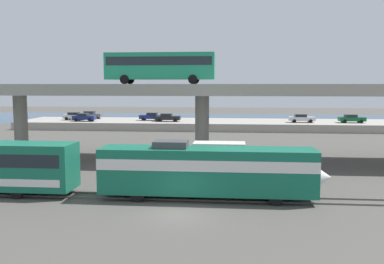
{
  "coord_description": "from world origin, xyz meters",
  "views": [
    {
      "loc": [
        3.45,
        -26.57,
        8.17
      ],
      "look_at": [
        -1.27,
        21.86,
        2.87
      ],
      "focal_mm": 40.79,
      "sensor_mm": 36.0,
      "label": 1
    }
  ],
  "objects_px": {
    "transit_bus_on_overpass": "(160,65)",
    "parked_car_5": "(74,116)",
    "parked_car_0": "(302,118)",
    "service_truck_west": "(229,158)",
    "parked_car_3": "(151,116)",
    "parked_car_1": "(84,117)",
    "parked_car_4": "(168,117)",
    "parked_car_2": "(90,115)",
    "train_locomotive": "(218,169)",
    "parked_car_6": "(352,118)"
  },
  "relations": [
    {
      "from": "parked_car_4",
      "to": "parked_car_5",
      "type": "relative_size",
      "value": 1.09
    },
    {
      "from": "parked_car_0",
      "to": "parked_car_5",
      "type": "xyz_separation_m",
      "value": [
        -42.54,
        1.4,
        -0.0
      ]
    },
    {
      "from": "parked_car_1",
      "to": "parked_car_5",
      "type": "xyz_separation_m",
      "value": [
        -2.81,
        2.55,
        -0.0
      ]
    },
    {
      "from": "service_truck_west",
      "to": "parked_car_1",
      "type": "relative_size",
      "value": 1.65
    },
    {
      "from": "train_locomotive",
      "to": "transit_bus_on_overpass",
      "type": "xyz_separation_m",
      "value": [
        -7.03,
        17.27,
        8.1
      ]
    },
    {
      "from": "service_truck_west",
      "to": "parked_car_5",
      "type": "distance_m",
      "value": 51.86
    },
    {
      "from": "parked_car_2",
      "to": "parked_car_4",
      "type": "height_order",
      "value": "same"
    },
    {
      "from": "parked_car_1",
      "to": "parked_car_3",
      "type": "distance_m",
      "value": 12.43
    },
    {
      "from": "parked_car_5",
      "to": "service_truck_west",
      "type": "bearing_deg",
      "value": -54.51
    },
    {
      "from": "parked_car_2",
      "to": "parked_car_3",
      "type": "xyz_separation_m",
      "value": [
        12.91,
        -3.08,
        -0.0
      ]
    },
    {
      "from": "parked_car_3",
      "to": "parked_car_5",
      "type": "xyz_separation_m",
      "value": [
        -14.83,
        -0.58,
        -0.0
      ]
    },
    {
      "from": "parked_car_1",
      "to": "parked_car_3",
      "type": "height_order",
      "value": "same"
    },
    {
      "from": "train_locomotive",
      "to": "transit_bus_on_overpass",
      "type": "distance_m",
      "value": 20.33
    },
    {
      "from": "parked_car_0",
      "to": "parked_car_2",
      "type": "height_order",
      "value": "same"
    },
    {
      "from": "parked_car_1",
      "to": "train_locomotive",
      "type": "bearing_deg",
      "value": -60.83
    },
    {
      "from": "service_truck_west",
      "to": "parked_car_3",
      "type": "height_order",
      "value": "service_truck_west"
    },
    {
      "from": "parked_car_6",
      "to": "parked_car_2",
      "type": "bearing_deg",
      "value": 174.44
    },
    {
      "from": "transit_bus_on_overpass",
      "to": "parked_car_5",
      "type": "relative_size",
      "value": 2.83
    },
    {
      "from": "parked_car_0",
      "to": "parked_car_5",
      "type": "height_order",
      "value": "same"
    },
    {
      "from": "parked_car_4",
      "to": "parked_car_3",
      "type": "bearing_deg",
      "value": 147.81
    },
    {
      "from": "parked_car_0",
      "to": "parked_car_1",
      "type": "bearing_deg",
      "value": -178.35
    },
    {
      "from": "parked_car_4",
      "to": "parked_car_6",
      "type": "distance_m",
      "value": 33.02
    },
    {
      "from": "parked_car_4",
      "to": "parked_car_2",
      "type": "bearing_deg",
      "value": 162.2
    },
    {
      "from": "train_locomotive",
      "to": "parked_car_1",
      "type": "distance_m",
      "value": 54.56
    },
    {
      "from": "parked_car_6",
      "to": "transit_bus_on_overpass",
      "type": "bearing_deg",
      "value": -132.33
    },
    {
      "from": "service_truck_west",
      "to": "parked_car_1",
      "type": "bearing_deg",
      "value": 124.53
    },
    {
      "from": "parked_car_0",
      "to": "parked_car_4",
      "type": "xyz_separation_m",
      "value": [
        -24.24,
        -0.2,
        -0.0
      ]
    },
    {
      "from": "parked_car_0",
      "to": "parked_car_5",
      "type": "bearing_deg",
      "value": 178.11
    },
    {
      "from": "transit_bus_on_overpass",
      "to": "parked_car_5",
      "type": "bearing_deg",
      "value": 124.2
    },
    {
      "from": "parked_car_2",
      "to": "parked_car_3",
      "type": "height_order",
      "value": "same"
    },
    {
      "from": "train_locomotive",
      "to": "parked_car_0",
      "type": "height_order",
      "value": "train_locomotive"
    },
    {
      "from": "transit_bus_on_overpass",
      "to": "parked_car_6",
      "type": "bearing_deg",
      "value": 47.67
    },
    {
      "from": "parked_car_2",
      "to": "parked_car_6",
      "type": "bearing_deg",
      "value": -5.56
    },
    {
      "from": "parked_car_1",
      "to": "parked_car_2",
      "type": "distance_m",
      "value": 6.27
    },
    {
      "from": "transit_bus_on_overpass",
      "to": "parked_car_5",
      "type": "height_order",
      "value": "transit_bus_on_overpass"
    },
    {
      "from": "parked_car_3",
      "to": "parked_car_6",
      "type": "relative_size",
      "value": 0.95
    },
    {
      "from": "parked_car_3",
      "to": "parked_car_4",
      "type": "bearing_deg",
      "value": 147.81
    },
    {
      "from": "parked_car_3",
      "to": "parked_car_4",
      "type": "distance_m",
      "value": 4.09
    },
    {
      "from": "transit_bus_on_overpass",
      "to": "train_locomotive",
      "type": "bearing_deg",
      "value": -67.85
    },
    {
      "from": "parked_car_0",
      "to": "parked_car_5",
      "type": "relative_size",
      "value": 1.07
    },
    {
      "from": "train_locomotive",
      "to": "parked_car_1",
      "type": "height_order",
      "value": "train_locomotive"
    },
    {
      "from": "train_locomotive",
      "to": "parked_car_1",
      "type": "relative_size",
      "value": 3.96
    },
    {
      "from": "parked_car_3",
      "to": "parked_car_5",
      "type": "bearing_deg",
      "value": 2.23
    },
    {
      "from": "parked_car_0",
      "to": "transit_bus_on_overpass",
      "type": "bearing_deg",
      "value": -122.62
    },
    {
      "from": "train_locomotive",
      "to": "parked_car_3",
      "type": "xyz_separation_m",
      "value": [
        -14.56,
        50.76,
        -0.01
      ]
    },
    {
      "from": "parked_car_4",
      "to": "parked_car_5",
      "type": "distance_m",
      "value": 18.36
    },
    {
      "from": "train_locomotive",
      "to": "parked_car_3",
      "type": "height_order",
      "value": "train_locomotive"
    },
    {
      "from": "service_truck_west",
      "to": "parked_car_0",
      "type": "height_order",
      "value": "service_truck_west"
    },
    {
      "from": "transit_bus_on_overpass",
      "to": "parked_car_6",
      "type": "xyz_separation_m",
      "value": [
        28.94,
        31.77,
        -8.11
      ]
    },
    {
      "from": "parked_car_4",
      "to": "transit_bus_on_overpass",
      "type": "bearing_deg",
      "value": -82.58
    }
  ]
}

